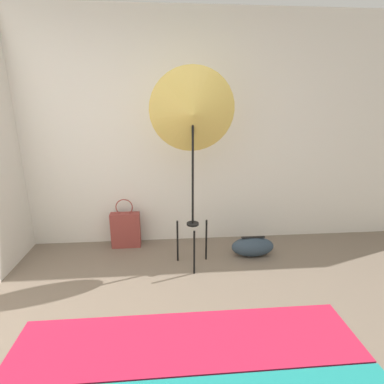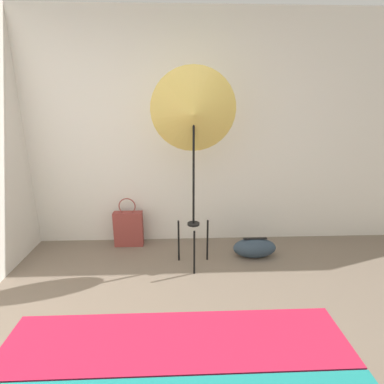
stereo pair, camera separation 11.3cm
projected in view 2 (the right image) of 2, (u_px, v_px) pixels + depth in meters
The scene contains 4 objects.
wall_back at pixel (167, 134), 3.40m from camera, with size 8.00×0.05×2.60m.
photo_umbrella at pixel (194, 114), 2.72m from camera, with size 0.80×0.35×1.96m.
tote_bag at pixel (129, 228), 3.53m from camera, with size 0.34×0.12×0.59m.
duffel_bag at pixel (254, 248), 3.29m from camera, with size 0.47×0.22×0.23m.
Camera 2 is at (0.14, -1.30, 1.65)m, focal length 28.00 mm.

